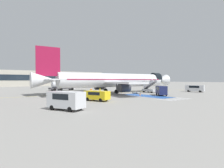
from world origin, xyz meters
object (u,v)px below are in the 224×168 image
at_px(service_van_0, 161,90).
at_px(service_van_3, 195,88).
at_px(service_van_1, 66,99).
at_px(service_van_2, 97,95).
at_px(airliner, 114,80).
at_px(fuel_tanker, 62,86).
at_px(ground_crew_1, 100,91).
at_px(terminal_building, 48,79).
at_px(traffic_cone_0, 140,94).
at_px(baggage_cart, 137,92).
at_px(ground_crew_0, 91,91).
at_px(boarding_stairs_forward, 150,89).

relative_size(service_van_0, service_van_3, 0.85).
xyz_separation_m(service_van_1, service_van_2, (7.93, 6.00, -0.27)).
xyz_separation_m(airliner, fuel_tanker, (-8.62, 20.02, -2.09)).
distance_m(ground_crew_1, terminal_building, 80.52).
bearing_deg(terminal_building, service_van_1, -103.51).
xyz_separation_m(service_van_0, service_van_3, (18.60, 2.14, -0.09)).
bearing_deg(service_van_1, traffic_cone_0, -3.39).
bearing_deg(baggage_cart, ground_crew_0, -113.69).
xyz_separation_m(service_van_2, baggage_cart, (18.28, 9.24, -0.85)).
distance_m(airliner, service_van_3, 25.78).
xyz_separation_m(service_van_3, ground_crew_1, (-29.44, 8.71, -0.29)).
distance_m(airliner, baggage_cart, 7.62).
distance_m(airliner, ground_crew_0, 11.17).
bearing_deg(traffic_cone_0, service_van_3, -4.15).
bearing_deg(baggage_cart, ground_crew_1, -120.93).
relative_size(airliner, service_van_3, 7.82).
xyz_separation_m(airliner, boarding_stairs_forward, (9.68, -5.22, -2.72)).
xyz_separation_m(service_van_2, terminal_building, (15.49, 91.45, 3.62)).
xyz_separation_m(service_van_1, ground_crew_1, (15.40, 17.42, -0.37)).
height_order(service_van_0, ground_crew_0, service_van_0).
distance_m(boarding_stairs_forward, baggage_cart, 5.67).
xyz_separation_m(boarding_stairs_forward, ground_crew_0, (-19.59, 0.80, 0.05)).
bearing_deg(terminal_building, service_van_2, -99.61).
distance_m(boarding_stairs_forward, service_van_3, 14.67).
height_order(service_van_2, ground_crew_1, service_van_2).
bearing_deg(boarding_stairs_forward, service_van_2, -154.57).
bearing_deg(service_van_3, traffic_cone_0, 158.87).
relative_size(airliner, terminal_building, 0.59).
distance_m(baggage_cart, traffic_cone_0, 5.99).
bearing_deg(service_van_3, baggage_cart, 143.71).
xyz_separation_m(service_van_0, terminal_building, (-2.83, 90.88, 3.34)).
bearing_deg(ground_crew_0, service_van_0, 137.54).
bearing_deg(fuel_tanker, terminal_building, 167.66).
xyz_separation_m(traffic_cone_0, terminal_building, (0.60, 87.15, 4.50)).
bearing_deg(service_van_3, boarding_stairs_forward, 135.62).
distance_m(service_van_0, service_van_3, 18.72).
relative_size(fuel_tanker, service_van_0, 1.93).
relative_size(service_van_3, traffic_cone_0, 12.39).
bearing_deg(boarding_stairs_forward, service_van_1, -150.25).
bearing_deg(fuel_tanker, ground_crew_1, 2.19).
bearing_deg(ground_crew_1, ground_crew_0, -8.28).
bearing_deg(ground_crew_1, service_van_2, 28.42).
relative_size(fuel_tanker, baggage_cart, 3.17).
relative_size(airliner, service_van_1, 8.82).
distance_m(service_van_2, terminal_building, 92.82).
bearing_deg(service_van_0, baggage_cart, -52.12).
bearing_deg(terminal_building, service_van_3, -76.42).
xyz_separation_m(fuel_tanker, ground_crew_0, (-1.29, -24.44, -0.58)).
relative_size(boarding_stairs_forward, ground_crew_1, 3.06).
xyz_separation_m(service_van_1, traffic_cone_0, (22.81, 10.31, -1.15)).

